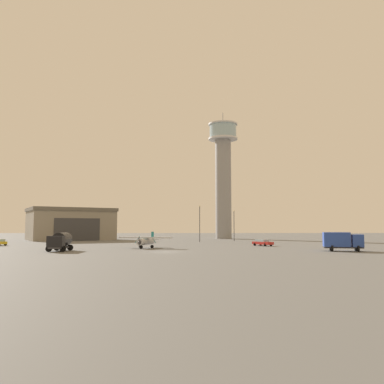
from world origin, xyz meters
TOP-DOWN VIEW (x-y plane):
  - ground_plane at (0.00, 0.00)m, footprint 400.00×400.00m
  - control_tower at (16.94, 71.81)m, footprint 10.08×10.08m
  - hangar at (-31.64, 59.39)m, footprint 30.21×27.87m
  - airplane_silver at (-4.00, 11.70)m, footprint 10.23×8.02m
  - truck_box_blue at (29.05, 1.40)m, footprint 6.55×4.22m
  - truck_fuel_tanker_black at (-17.30, 2.73)m, footprint 3.39×5.70m
  - car_red at (19.71, 20.03)m, footprint 4.10×4.85m
  - light_post_west at (7.47, 43.00)m, footprint 0.44×0.44m
  - light_post_east at (17.59, 49.50)m, footprint 0.44×0.44m

SIDE VIEW (x-z plane):
  - ground_plane at x=0.00m, z-range 0.00..0.00m
  - car_red at x=19.71m, z-range 0.06..1.43m
  - airplane_silver at x=-4.00m, z-range -0.10..2.93m
  - truck_fuel_tanker_black at x=-17.30m, z-range 0.15..3.19m
  - truck_box_blue at x=29.05m, z-range 0.19..3.27m
  - hangar at x=-31.64m, z-range 0.02..9.68m
  - light_post_east at x=17.59m, z-range 0.83..9.60m
  - light_post_west at x=7.47m, z-range 0.85..10.64m
  - control_tower at x=16.94m, z-range 1.79..45.77m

